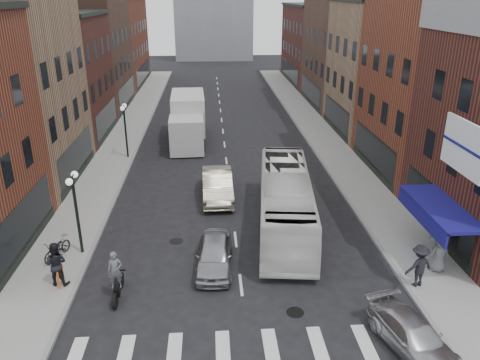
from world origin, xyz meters
The scene contains 29 objects.
ground centered at (0.00, 0.00, 0.00)m, with size 160.00×160.00×0.00m, color black.
sidewalk_left centered at (-8.50, 22.00, 0.07)m, with size 3.00×74.00×0.15m, color gray.
sidewalk_right centered at (8.50, 22.00, 0.07)m, with size 3.00×74.00×0.15m, color gray.
curb_left centered at (-7.00, 22.00, 0.00)m, with size 0.20×74.00×0.16m, color gray.
curb_right centered at (7.00, 22.00, 0.00)m, with size 0.20×74.00×0.16m, color gray.
crosswalk_stripes centered at (0.00, -3.00, 0.00)m, with size 12.00×2.20×0.01m, color silver.
bldg_left_mid_b centered at (-14.99, 24.00, 5.15)m, with size 10.30×10.20×10.30m.
bldg_left_far_a centered at (-14.99, 35.00, 6.65)m, with size 10.30×12.20×13.30m.
bldg_left_far_b centered at (-14.99, 49.00, 5.65)m, with size 10.30×16.20×11.30m.
bldg_right_mid_a centered at (15.00, 14.00, 7.15)m, with size 10.30×10.20×14.30m.
bldg_right_mid_b centered at (14.99, 24.00, 5.65)m, with size 10.30×10.20×11.30m.
bldg_right_far_a centered at (14.99, 35.00, 6.15)m, with size 10.30×12.20×12.30m.
bldg_right_far_b centered at (14.99, 49.00, 5.15)m, with size 10.30×16.20×10.30m.
awning_blue centered at (8.93, 2.50, 2.63)m, with size 1.80×5.00×0.78m.
billboard_sign centered at (8.59, 0.50, 6.13)m, with size 1.52×3.00×3.70m.
streetlamp_near centered at (-7.40, 4.00, 2.91)m, with size 0.32×1.22×4.11m.
streetlamp_far centered at (-7.40, 18.00, 2.91)m, with size 0.32×1.22×4.11m.
bike_rack centered at (-7.60, 1.30, 0.55)m, with size 0.08×0.68×0.80m.
box_truck centered at (-2.97, 21.92, 1.89)m, with size 2.87×8.84×3.82m.
motorcycle_rider centered at (-5.10, 0.45, 1.00)m, with size 0.63×2.10×2.14m.
transit_bus centered at (2.69, 6.20, 1.52)m, with size 2.56×10.92×3.04m, color silver.
sedan_left_near centered at (-1.11, 2.44, 0.69)m, with size 1.62×4.03×1.37m, color #A1A1A6.
sedan_left_far centered at (-0.80, 10.27, 0.84)m, with size 1.77×5.07×1.67m, color beige.
curb_car centered at (5.71, -3.33, 0.59)m, with size 1.64×4.05×1.17m, color #AFAFB4.
parked_bicycle centered at (-8.38, 3.55, 0.62)m, with size 0.62×1.79×0.94m, color black.
ped_left_solo centered at (-7.75, 1.40, 1.13)m, with size 0.95×0.55×1.95m, color black.
ped_right_a centered at (7.40, 0.29, 1.10)m, with size 1.23×0.61×1.91m, color black.
ped_right_b centered at (9.60, 2.98, 0.92)m, with size 0.90×0.45×1.54m, color #8A5E46.
ped_right_c centered at (8.78, 1.30, 0.99)m, with size 0.82×0.53×1.68m, color slate.
Camera 1 is at (-1.16, -15.91, 11.69)m, focal length 35.00 mm.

